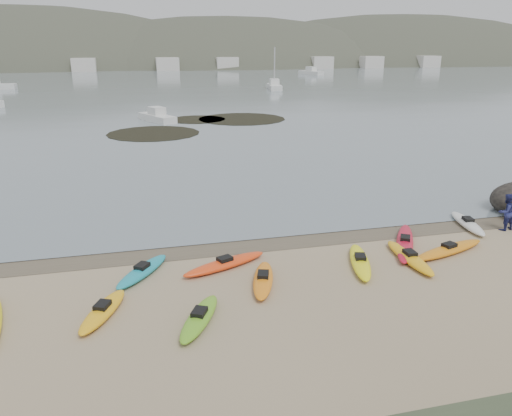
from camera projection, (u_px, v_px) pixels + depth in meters
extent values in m
plane|color=tan|center=(256.00, 240.00, 22.19)|extent=(600.00, 600.00, 0.00)
plane|color=brown|center=(258.00, 242.00, 21.92)|extent=(60.00, 60.00, 0.00)
plane|color=slate|center=(135.00, 58.00, 298.53)|extent=(1200.00, 1200.00, 0.00)
ellipsoid|color=orange|center=(449.00, 250.00, 20.71)|extent=(4.08, 1.89, 0.34)
ellipsoid|color=yellow|center=(409.00, 257.00, 19.96)|extent=(0.79, 3.52, 0.34)
ellipsoid|color=#F84415|center=(225.00, 264.00, 19.39)|extent=(3.69, 2.10, 0.34)
ellipsoid|color=silver|center=(467.00, 223.00, 23.74)|extent=(1.37, 3.41, 0.34)
ellipsoid|color=#6CB524|center=(200.00, 318.00, 15.57)|extent=(1.96, 2.97, 0.34)
ellipsoid|color=red|center=(405.00, 242.00, 21.46)|extent=(2.93, 4.27, 0.34)
ellipsoid|color=yellow|center=(103.00, 311.00, 15.97)|extent=(1.81, 2.94, 0.34)
ellipsoid|color=teal|center=(142.00, 271.00, 18.77)|extent=(2.40, 3.02, 0.34)
ellipsoid|color=orange|center=(263.00, 280.00, 18.08)|extent=(1.61, 3.15, 0.34)
ellipsoid|color=#FFFA15|center=(360.00, 262.00, 19.58)|extent=(1.74, 3.52, 0.34)
imported|color=navy|center=(506.00, 212.00, 23.14)|extent=(0.93, 0.77, 1.75)
cylinder|color=black|center=(153.00, 134.00, 48.12)|extent=(8.88, 8.88, 0.04)
cylinder|color=black|center=(242.00, 119.00, 57.28)|extent=(9.98, 9.98, 0.04)
cylinder|color=black|center=(197.00, 120.00, 56.81)|extent=(6.58, 6.58, 0.04)
cube|color=silver|center=(157.00, 118.00, 55.53)|extent=(4.04, 6.20, 0.85)
cube|color=silver|center=(274.00, 87.00, 93.81)|extent=(3.16, 7.65, 1.04)
cube|color=silver|center=(311.00, 73.00, 137.27)|extent=(5.02, 8.53, 1.15)
ellipsoid|color=#384235|center=(27.00, 113.00, 197.16)|extent=(220.00, 120.00, 80.00)
ellipsoid|color=#384235|center=(228.00, 102.00, 210.04)|extent=(200.00, 110.00, 68.00)
ellipsoid|color=#384235|center=(398.00, 99.00, 239.30)|extent=(230.00, 130.00, 76.00)
cube|color=beige|center=(83.00, 65.00, 151.00)|extent=(7.00, 5.00, 4.00)
cube|color=beige|center=(163.00, 64.00, 156.50)|extent=(7.00, 5.00, 4.00)
cube|color=beige|center=(238.00, 64.00, 162.00)|extent=(7.00, 5.00, 4.00)
cube|color=beige|center=(308.00, 63.00, 167.50)|extent=(7.00, 5.00, 4.00)
cube|color=beige|center=(373.00, 62.00, 173.01)|extent=(7.00, 5.00, 4.00)
cube|color=beige|center=(434.00, 62.00, 178.51)|extent=(7.00, 5.00, 4.00)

